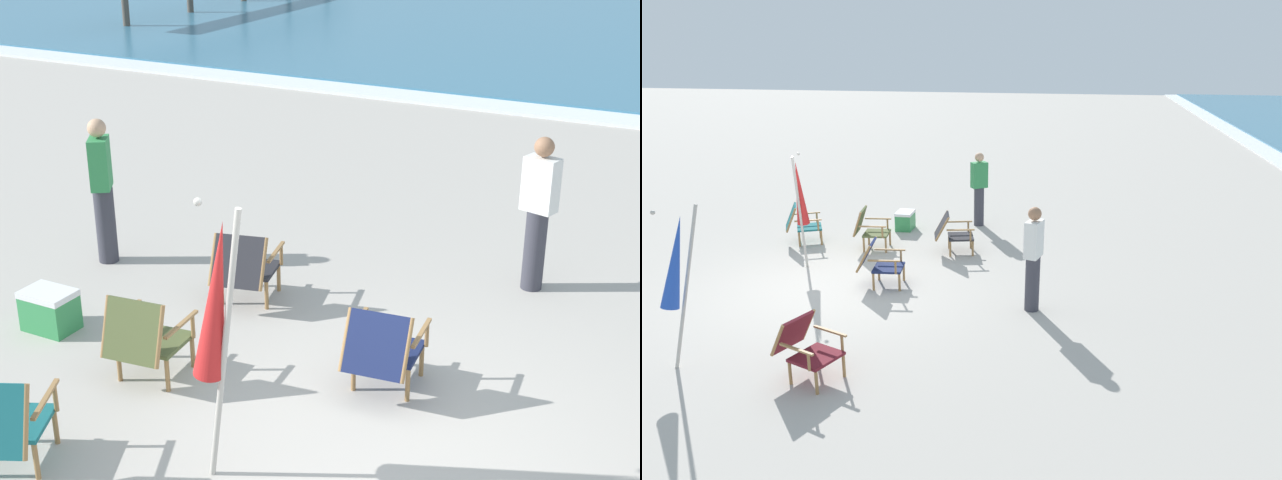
{
  "view_description": "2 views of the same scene",
  "coord_description": "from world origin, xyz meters",
  "views": [
    {
      "loc": [
        2.24,
        -5.04,
        3.98
      ],
      "look_at": [
        -1.32,
        1.81,
        0.84
      ],
      "focal_mm": 50.0,
      "sensor_mm": 36.0,
      "label": 1
    },
    {
      "loc": [
        9.15,
        3.95,
        3.96
      ],
      "look_at": [
        -1.0,
        2.16,
        0.64
      ],
      "focal_mm": 35.0,
      "sensor_mm": 36.0,
      "label": 2
    }
  ],
  "objects": [
    {
      "name": "umbrella_furled_red",
      "position": [
        -0.8,
        -0.68,
        1.38
      ],
      "size": [
        0.42,
        0.24,
        2.11
      ],
      "color": "#B7B2A8",
      "rests_on": "ground"
    },
    {
      "name": "beach_chair_far_center",
      "position": [
        -0.26,
        0.88,
        0.42
      ],
      "size": [
        0.65,
        0.81,
        0.79
      ],
      "color": "#19234C",
      "rests_on": "ground"
    },
    {
      "name": "ground_plane",
      "position": [
        0.0,
        0.0,
        0.0
      ],
      "size": [
        80.0,
        80.0,
        0.0
      ],
      "primitive_type": "plane",
      "color": "#B2AAA0"
    },
    {
      "name": "cooler_box",
      "position": [
        -3.5,
        0.47,
        0.2
      ],
      "size": [
        0.49,
        0.35,
        0.4
      ],
      "color": "#338C4C",
      "rests_on": "ground"
    },
    {
      "name": "beach_chair_back_right",
      "position": [
        -2.09,
        0.12,
        0.43
      ],
      "size": [
        0.65,
        0.73,
        0.82
      ],
      "color": "#515B33",
      "rests_on": "ground"
    },
    {
      "name": "umbrella_furled_blue",
      "position": [
        2.71,
        -0.73,
        1.35
      ],
      "size": [
        0.6,
        0.45,
        2.07
      ],
      "color": "#B7B2A8",
      "rests_on": "ground"
    },
    {
      "name": "person_near_chairs",
      "position": [
        -4.09,
        2.0,
        0.84
      ],
      "size": [
        0.35,
        0.39,
        1.63
      ],
      "color": "#383842",
      "rests_on": "ground"
    },
    {
      "name": "person_by_waterline",
      "position": [
        0.31,
        3.48,
        0.84
      ],
      "size": [
        0.38,
        0.29,
        1.63
      ],
      "color": "#383842",
      "rests_on": "ground"
    },
    {
      "name": "beach_chair_back_left",
      "position": [
        2.79,
        0.9,
        0.42
      ],
      "size": [
        0.81,
        0.91,
        0.79
      ],
      "color": "maroon",
      "rests_on": "ground"
    },
    {
      "name": "beach_chair_front_right",
      "position": [
        -2.21,
        -1.36,
        0.43
      ],
      "size": [
        0.82,
        0.88,
        0.81
      ],
      "color": "#196066",
      "rests_on": "ground"
    },
    {
      "name": "beach_chair_mid_center",
      "position": [
        -2.14,
        1.77,
        0.42
      ],
      "size": [
        0.73,
        0.87,
        0.79
      ],
      "color": "#28282D",
      "rests_on": "ground"
    }
  ]
}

